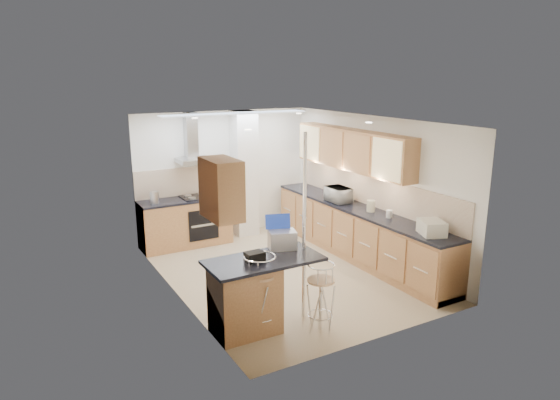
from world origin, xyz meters
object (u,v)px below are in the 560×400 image
microwave (338,195)px  bread_bin (432,228)px  bar_stool_near (260,294)px  laptop (282,240)px  bar_stool_end (321,297)px

microwave → bread_bin: microwave is taller
bar_stool_near → microwave: bearing=16.5°
laptop → bar_stool_end: size_ratio=0.39×
microwave → laptop: microwave is taller
bread_bin → bar_stool_near: bearing=-160.7°
microwave → bar_stool_end: (-1.96, -2.35, -0.60)m
bar_stool_end → bread_bin: bread_bin is taller
laptop → bread_bin: bearing=4.9°
bar_stool_near → bar_stool_end: 0.77m
microwave → bread_bin: size_ratio=1.21×
bar_stool_near → bread_bin: size_ratio=2.59×
bread_bin → bar_stool_end: bearing=-153.3°
laptop → bread_bin: size_ratio=0.88×
microwave → bar_stool_near: 3.40m
microwave → bar_stool_near: microwave is taller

